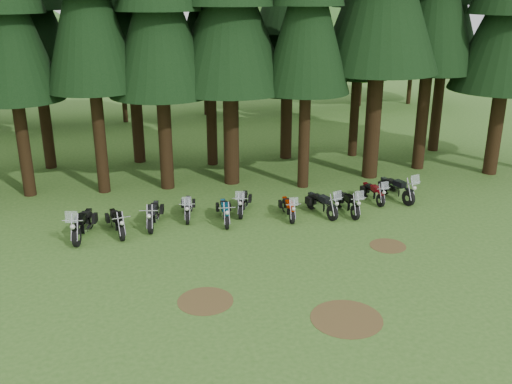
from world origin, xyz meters
TOP-DOWN VIEW (x-y plane):
  - ground at (0.00, 0.00)m, footprint 120.00×120.00m
  - pine_back_4 at (4.04, 13.25)m, footprint 4.94×4.94m
  - decid_2 at (-10.43, 24.78)m, footprint 6.72×6.53m
  - decid_3 at (-4.71, 25.13)m, footprint 6.12×5.95m
  - decid_4 at (1.58, 26.32)m, footprint 5.93×5.76m
  - decid_5 at (8.29, 25.71)m, footprint 8.45×8.21m
  - decid_6 at (14.85, 27.01)m, footprint 7.06×6.86m
  - decid_7 at (19.46, 26.83)m, footprint 8.44×8.20m
  - dirt_patch_0 at (-3.00, -2.00)m, footprint 1.80×1.80m
  - dirt_patch_1 at (4.50, 0.50)m, footprint 1.40×1.40m
  - dirt_patch_2 at (1.00, -4.00)m, footprint 2.20×2.20m
  - motorcycle_0 at (-7.02, 4.05)m, footprint 0.89×2.49m
  - motorcycle_1 at (-5.69, 4.14)m, footprint 0.59×2.19m
  - motorcycle_2 at (-4.20, 4.60)m, footprint 0.62×2.25m
  - motorcycle_3 at (-2.69, 5.16)m, footprint 0.56×2.10m
  - motorcycle_4 at (-1.22, 4.33)m, footprint 0.36×2.14m
  - motorcycle_5 at (-0.24, 5.21)m, footprint 0.96×2.12m
  - motorcycle_6 at (1.56, 4.19)m, footprint 0.40×2.01m
  - motorcycle_7 at (3.08, 4.18)m, footprint 0.91×2.25m
  - motorcycle_8 at (4.23, 4.05)m, footprint 0.48×2.24m
  - motorcycle_9 at (5.96, 5.18)m, footprint 0.46×2.05m
  - motorcycle_10 at (7.12, 5.16)m, footprint 0.92×2.48m

SIDE VIEW (x-z plane):
  - ground at x=0.00m, z-range 0.00..0.00m
  - dirt_patch_0 at x=-3.00m, z-range 0.00..0.01m
  - dirt_patch_1 at x=4.50m, z-range 0.00..0.01m
  - dirt_patch_2 at x=1.00m, z-range 0.00..0.01m
  - motorcycle_6 at x=1.56m, z-range -0.21..1.05m
  - motorcycle_9 at x=5.96m, z-range -0.21..1.07m
  - motorcycle_3 at x=-2.69m, z-range -0.22..1.10m
  - motorcycle_4 at x=-1.22m, z-range 0.01..0.88m
  - motorcycle_5 at x=-0.24m, z-range -0.22..1.13m
  - motorcycle_1 at x=-5.69m, z-range 0.01..0.91m
  - motorcycle_8 at x=4.23m, z-range -0.23..1.18m
  - motorcycle_2 at x=-4.20m, z-range 0.01..0.93m
  - motorcycle_7 at x=3.08m, z-range -0.24..1.19m
  - motorcycle_10 at x=7.12m, z-range -0.26..1.31m
  - motorcycle_0 at x=-7.02m, z-range -0.26..1.31m
  - decid_4 at x=1.58m, z-range 0.67..8.07m
  - decid_3 at x=-4.71m, z-range 0.69..8.34m
  - decid_2 at x=-10.43m, z-range 0.76..9.15m
  - decid_6 at x=14.85m, z-range 0.79..9.61m
  - decid_7 at x=19.46m, z-range 0.95..11.50m
  - decid_5 at x=8.29m, z-range 0.95..11.51m
  - pine_back_4 at x=4.04m, z-range 1.36..15.14m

